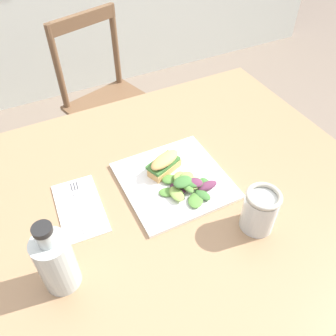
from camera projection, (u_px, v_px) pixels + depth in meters
ground_plane at (182, 296)px, 1.52m from camera, size 8.87×8.87×0.00m
dining_table at (166, 219)px, 1.05m from camera, size 1.20×0.98×0.74m
chair_wooden_far at (110, 104)px, 1.79m from camera, size 0.50×0.50×0.87m
plate_lunch at (174, 180)px, 1.00m from camera, size 0.29×0.29×0.01m
sandwich_half_front at (164, 164)px, 1.00m from camera, size 0.11×0.09×0.06m
salad_mixed_greens at (189, 185)px, 0.95m from camera, size 0.17×0.16×0.04m
napkin_folded at (80, 208)px, 0.93m from camera, size 0.13×0.22×0.00m
fork_on_napkin at (78, 202)px, 0.94m from camera, size 0.04×0.19×0.00m
bottle_cold_brew at (57, 264)px, 0.73m from camera, size 0.08×0.08×0.20m
mason_jar_iced_tea at (259, 212)px, 0.86m from camera, size 0.09×0.09×0.12m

